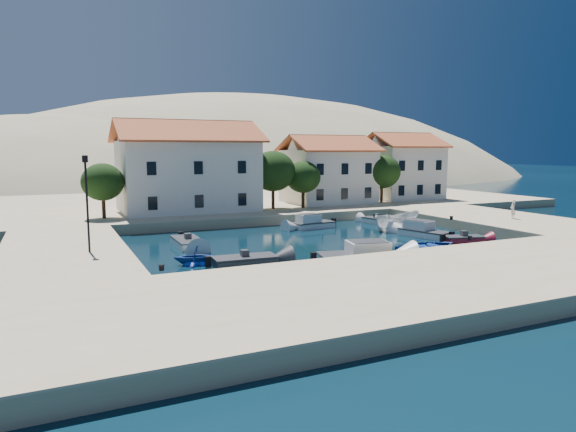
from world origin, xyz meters
The scene contains 23 objects.
ground centered at (0.00, 0.00, 0.00)m, with size 400.00×400.00×0.00m, color black.
quay_south centered at (0.00, -6.00, 0.50)m, with size 52.00×12.00×1.00m, color tan.
quay_east centered at (20.50, 10.00, 0.50)m, with size 11.00×20.00×1.00m, color tan.
quay_west centered at (-19.00, 10.00, 0.50)m, with size 8.00×20.00×1.00m, color tan.
quay_north centered at (2.00, 38.00, 0.50)m, with size 80.00×36.00×1.00m, color tan.
hills centered at (20.64, 123.62, -23.40)m, with size 254.00×176.00×99.00m.
building_left centered at (-6.00, 28.00, 5.94)m, with size 14.70×9.45×9.70m.
building_mid centered at (12.00, 29.00, 5.22)m, with size 10.50×8.40×8.30m.
building_right centered at (24.00, 30.00, 5.47)m, with size 9.45×8.40×8.80m.
trees centered at (4.51, 25.46, 4.84)m, with size 37.30×5.30×6.45m.
lamppost centered at (-17.50, 8.00, 4.75)m, with size 0.35×0.25×6.22m.
bollards centered at (2.80, 3.87, 1.15)m, with size 29.36×9.56×0.30m.
motorboat_grey_sw centered at (-8.23, 4.14, 0.29)m, with size 4.29×2.09×1.25m.
cabin_cruiser_south centered at (-0.94, 1.88, 0.48)m, with size 5.65×3.38×1.60m.
rowboat_south centered at (5.82, 2.73, 0.00)m, with size 3.65×5.11×1.06m, color navy.
motorboat_red_se centered at (10.70, 4.17, 0.30)m, with size 3.40×2.21×1.25m.
cabin_cruiser_east centered at (9.87, 8.00, 0.48)m, with size 2.95×4.90×1.60m.
boat_east centered at (10.00, 12.12, 0.00)m, with size 1.88×5.00×1.93m, color silver.
motorboat_white_ne centered at (10.74, 16.51, 0.30)m, with size 2.12×3.32×1.25m.
rowboat_west centered at (-11.15, 5.82, 0.00)m, with size 2.33×2.70×1.42m, color navy.
motorboat_white_west centered at (-9.98, 12.34, 0.29)m, with size 2.02×4.42×1.25m.
cabin_cruiser_north centered at (3.42, 16.59, 0.48)m, with size 4.28×2.15×1.60m.
pedestrian centered at (20.55, 8.11, 1.91)m, with size 0.67×0.44×1.83m, color silver.
Camera 1 is at (-19.61, -27.04, 7.59)m, focal length 32.00 mm.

